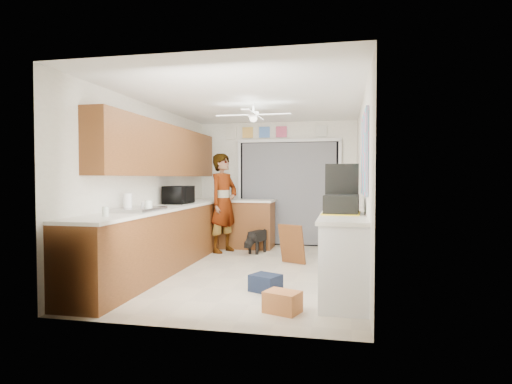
{
  "coord_description": "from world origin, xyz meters",
  "views": [
    {
      "loc": [
        1.34,
        -6.14,
        1.38
      ],
      "look_at": [
        0.0,
        0.4,
        1.15
      ],
      "focal_mm": 30.0,
      "sensor_mm": 36.0,
      "label": 1
    }
  ],
  "objects_px": {
    "cup": "(146,206)",
    "paper_towel_roll": "(128,202)",
    "suitcase": "(341,204)",
    "man": "(224,203)",
    "dog": "(257,241)",
    "cardboard_box": "(282,302)",
    "microwave": "(179,195)",
    "navy_crate": "(266,283)"
  },
  "relations": [
    {
      "from": "microwave",
      "to": "cardboard_box",
      "type": "distance_m",
      "value": 3.31
    },
    {
      "from": "cup",
      "to": "paper_towel_roll",
      "type": "distance_m",
      "value": 0.25
    },
    {
      "from": "paper_towel_roll",
      "to": "cardboard_box",
      "type": "xyz_separation_m",
      "value": [
        2.17,
        -0.85,
        -0.95
      ]
    },
    {
      "from": "navy_crate",
      "to": "dog",
      "type": "distance_m",
      "value": 2.62
    },
    {
      "from": "cup",
      "to": "navy_crate",
      "type": "height_order",
      "value": "cup"
    },
    {
      "from": "cup",
      "to": "suitcase",
      "type": "bearing_deg",
      "value": -0.48
    },
    {
      "from": "microwave",
      "to": "paper_towel_roll",
      "type": "height_order",
      "value": "microwave"
    },
    {
      "from": "suitcase",
      "to": "man",
      "type": "relative_size",
      "value": 0.29
    },
    {
      "from": "cup",
      "to": "dog",
      "type": "height_order",
      "value": "cup"
    },
    {
      "from": "suitcase",
      "to": "navy_crate",
      "type": "relative_size",
      "value": 1.59
    },
    {
      "from": "cup",
      "to": "suitcase",
      "type": "xyz_separation_m",
      "value": [
        2.56,
        -0.02,
        0.06
      ]
    },
    {
      "from": "navy_crate",
      "to": "man",
      "type": "xyz_separation_m",
      "value": [
        -1.25,
        2.53,
        0.81
      ]
    },
    {
      "from": "suitcase",
      "to": "cardboard_box",
      "type": "xyz_separation_m",
      "value": [
        -0.58,
        -0.98,
        -0.95
      ]
    },
    {
      "from": "dog",
      "to": "navy_crate",
      "type": "bearing_deg",
      "value": -58.23
    },
    {
      "from": "man",
      "to": "cardboard_box",
      "type": "bearing_deg",
      "value": -130.92
    },
    {
      "from": "cardboard_box",
      "to": "man",
      "type": "distance_m",
      "value": 3.73
    },
    {
      "from": "cardboard_box",
      "to": "suitcase",
      "type": "bearing_deg",
      "value": 59.32
    },
    {
      "from": "suitcase",
      "to": "dog",
      "type": "bearing_deg",
      "value": 126.49
    },
    {
      "from": "cardboard_box",
      "to": "man",
      "type": "relative_size",
      "value": 0.19
    },
    {
      "from": "cup",
      "to": "cardboard_box",
      "type": "xyz_separation_m",
      "value": [
        1.98,
        -1.0,
        -0.89
      ]
    },
    {
      "from": "cup",
      "to": "navy_crate",
      "type": "distance_m",
      "value": 1.91
    },
    {
      "from": "cup",
      "to": "man",
      "type": "bearing_deg",
      "value": 79.7
    },
    {
      "from": "microwave",
      "to": "paper_towel_roll",
      "type": "bearing_deg",
      "value": 178.67
    },
    {
      "from": "suitcase",
      "to": "man",
      "type": "distance_m",
      "value": 3.15
    },
    {
      "from": "paper_towel_roll",
      "to": "dog",
      "type": "bearing_deg",
      "value": 63.22
    },
    {
      "from": "paper_towel_roll",
      "to": "microwave",
      "type": "bearing_deg",
      "value": 86.72
    },
    {
      "from": "man",
      "to": "microwave",
      "type": "bearing_deg",
      "value": 173.83
    },
    {
      "from": "microwave",
      "to": "suitcase",
      "type": "distance_m",
      "value": 3.01
    },
    {
      "from": "paper_towel_roll",
      "to": "man",
      "type": "height_order",
      "value": "man"
    },
    {
      "from": "dog",
      "to": "suitcase",
      "type": "bearing_deg",
      "value": -38.79
    },
    {
      "from": "suitcase",
      "to": "man",
      "type": "xyz_separation_m",
      "value": [
        -2.14,
        2.31,
        -0.14
      ]
    },
    {
      "from": "man",
      "to": "suitcase",
      "type": "bearing_deg",
      "value": -113.48
    },
    {
      "from": "cardboard_box",
      "to": "navy_crate",
      "type": "distance_m",
      "value": 0.82
    },
    {
      "from": "cardboard_box",
      "to": "man",
      "type": "bearing_deg",
      "value": 115.43
    },
    {
      "from": "cup",
      "to": "cardboard_box",
      "type": "distance_m",
      "value": 2.39
    },
    {
      "from": "cup",
      "to": "man",
      "type": "relative_size",
      "value": 0.08
    },
    {
      "from": "microwave",
      "to": "navy_crate",
      "type": "xyz_separation_m",
      "value": [
        1.76,
        -1.63,
        -0.99
      ]
    },
    {
      "from": "cup",
      "to": "dog",
      "type": "distance_m",
      "value": 2.64
    },
    {
      "from": "cup",
      "to": "paper_towel_roll",
      "type": "height_order",
      "value": "paper_towel_roll"
    },
    {
      "from": "paper_towel_roll",
      "to": "man",
      "type": "relative_size",
      "value": 0.13
    },
    {
      "from": "cup",
      "to": "suitcase",
      "type": "distance_m",
      "value": 2.56
    },
    {
      "from": "microwave",
      "to": "suitcase",
      "type": "height_order",
      "value": "microwave"
    }
  ]
}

